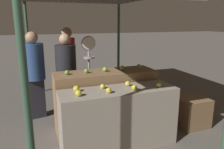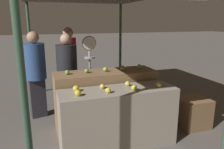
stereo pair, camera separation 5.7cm
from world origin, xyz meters
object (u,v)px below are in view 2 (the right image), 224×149
object	(u,v)px
person_customer_right	(36,70)
wooden_crate_side	(192,112)
person_customer_left	(69,60)
person_vendor_at_scale	(67,69)
produce_scale	(90,60)

from	to	relation	value
person_customer_right	wooden_crate_side	bearing A→B (deg)	141.75
person_customer_left	person_customer_right	size ratio (longest dim) A/B	1.03
person_customer_left	person_customer_right	bearing A→B (deg)	66.82
person_customer_right	wooden_crate_side	size ratio (longest dim) A/B	3.19
person_customer_left	person_vendor_at_scale	bearing A→B (deg)	107.01
person_customer_left	wooden_crate_side	xyz separation A→B (m)	(1.87, -1.85, -0.74)
wooden_crate_side	produce_scale	bearing A→B (deg)	149.52
person_customer_left	person_customer_right	xyz separation A→B (m)	(-0.72, -0.54, -0.05)
produce_scale	person_customer_left	bearing A→B (deg)	105.53
wooden_crate_side	person_customer_left	bearing A→B (deg)	135.23
person_vendor_at_scale	wooden_crate_side	world-z (taller)	person_vendor_at_scale
person_customer_left	wooden_crate_side	distance (m)	2.74
produce_scale	wooden_crate_side	distance (m)	2.07
produce_scale	person_vendor_at_scale	distance (m)	0.56
produce_scale	person_customer_right	world-z (taller)	person_customer_right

